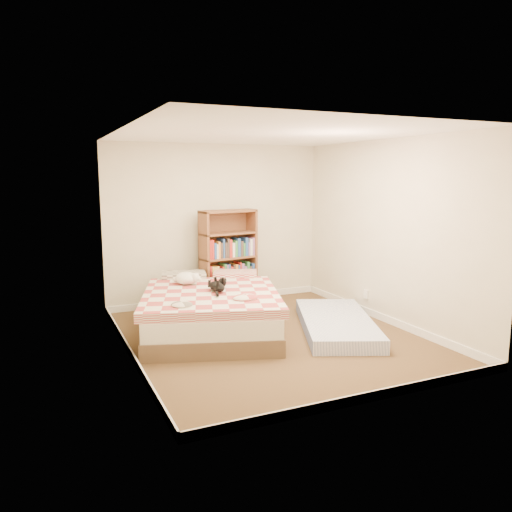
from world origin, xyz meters
name	(u,v)px	position (x,y,z in m)	size (l,w,h in m)	color
room	(272,243)	(0.00, 0.00, 1.20)	(3.51, 4.01, 2.51)	#4C3820
bed	(210,309)	(-0.58, 0.65, 0.28)	(2.23, 2.68, 0.61)	brown
bookshelf	(228,270)	(0.10, 1.76, 0.55)	(0.95, 0.44, 1.49)	brown
floor_mattress	(336,324)	(0.92, -0.07, 0.09)	(0.87, 1.94, 0.17)	#6675AB
black_cat	(216,286)	(-0.55, 0.49, 0.61)	(0.36, 0.62, 0.14)	black
white_dog	(187,278)	(-0.78, 1.03, 0.63)	(0.35, 0.35, 0.16)	white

